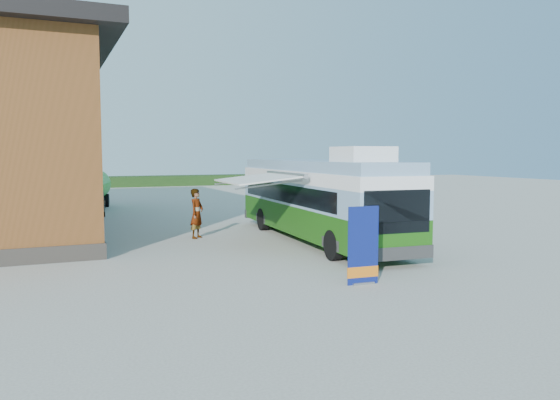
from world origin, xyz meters
name	(u,v)px	position (x,y,z in m)	size (l,w,h in m)	color
ground	(298,245)	(0.00, 0.00, 0.00)	(100.00, 100.00, 0.00)	#BCB7AD
hedge	(214,180)	(8.00, 38.00, 0.50)	(40.00, 3.00, 1.00)	#264419
bus	(317,197)	(1.11, 0.68, 1.64)	(3.06, 11.31, 3.44)	#285E0F
awning	(262,174)	(-1.20, 0.41, 2.51)	(2.51, 3.80, 0.48)	white
banner	(363,253)	(-0.96, -5.85, 0.79)	(0.84, 0.22, 1.94)	navy
picnic_table	(348,223)	(2.42, 0.67, 0.60)	(1.74, 1.64, 0.81)	#AC8351
person_a	(197,213)	(-2.85, 3.02, 0.95)	(0.69, 0.45, 1.90)	#999999
person_b	(99,201)	(-5.70, 11.50, 0.86)	(0.83, 0.65, 1.72)	#999999
slurry_tanker	(91,187)	(-5.70, 16.13, 1.30)	(2.58, 6.02, 2.25)	#1C9D1C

